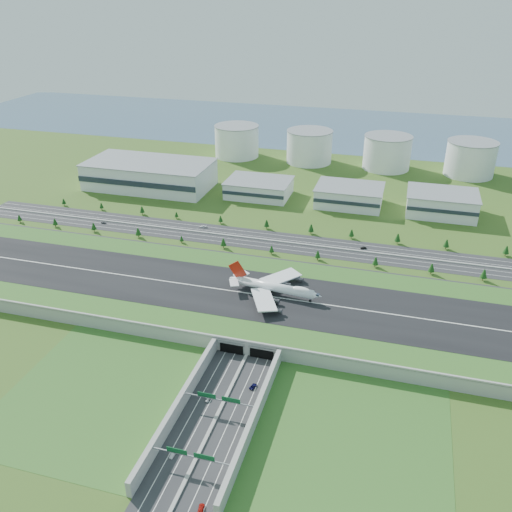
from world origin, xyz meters
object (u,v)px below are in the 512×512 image
(boeing_747, at_px, (275,287))
(car_4, at_px, (104,223))
(car_0, at_px, (208,399))
(car_1, at_px, (173,454))
(car_3, at_px, (201,509))
(car_5, at_px, (363,248))
(car_7, at_px, (203,226))
(fuel_tank_a, at_px, (237,141))
(car_2, at_px, (253,386))

(boeing_747, height_order, car_4, boeing_747)
(car_0, height_order, car_1, car_1)
(boeing_747, xyz_separation_m, car_4, (-169.68, 86.63, -12.56))
(car_3, distance_m, car_5, 250.65)
(car_0, xyz_separation_m, car_1, (-2.59, -36.48, 0.01))
(car_4, bearing_deg, car_7, -91.88)
(boeing_747, bearing_deg, car_1, -89.08)
(car_5, bearing_deg, car_4, -110.94)
(car_1, relative_size, car_7, 0.75)
(fuel_tank_a, height_order, car_0, fuel_tank_a)
(fuel_tank_a, bearing_deg, car_4, -102.21)
(fuel_tank_a, distance_m, car_7, 208.82)
(car_0, xyz_separation_m, car_5, (55.17, 189.68, 0.04))
(car_4, bearing_deg, car_3, -155.22)
(car_5, xyz_separation_m, car_7, (-131.69, 4.60, 0.09))
(car_2, bearing_deg, car_5, -86.72)
(boeing_747, bearing_deg, car_4, 159.33)
(car_0, bearing_deg, fuel_tank_a, 109.45)
(car_2, distance_m, car_7, 202.82)
(car_3, xyz_separation_m, car_7, (-95.17, 252.58, 0.06))
(car_4, xyz_separation_m, car_5, (215.13, 10.55, 0.02))
(car_0, distance_m, car_3, 61.21)
(boeing_747, distance_m, car_5, 108.01)
(car_2, distance_m, car_5, 178.51)
(car_4, xyz_separation_m, car_7, (83.44, 15.15, 0.12))
(car_1, distance_m, car_7, 242.31)
(boeing_747, height_order, car_7, boeing_747)
(fuel_tank_a, bearing_deg, car_1, -75.87)
(car_0, relative_size, car_7, 0.72)
(car_5, bearing_deg, car_2, -35.65)
(boeing_747, relative_size, car_0, 14.81)
(car_5, bearing_deg, car_3, -32.12)
(car_7, bearing_deg, car_3, 16.20)
(car_3, distance_m, car_4, 297.11)
(boeing_747, distance_m, car_7, 133.98)
(fuel_tank_a, distance_m, boeing_747, 330.25)
(car_2, bearing_deg, fuel_tank_a, -56.04)
(car_0, bearing_deg, car_1, -90.32)
(boeing_747, xyz_separation_m, car_3, (8.93, -150.80, -12.50))
(fuel_tank_a, relative_size, car_0, 12.09)
(car_1, distance_m, car_2, 55.58)
(car_4, bearing_deg, boeing_747, -129.22)
(boeing_747, height_order, car_0, boeing_747)
(car_0, distance_m, car_5, 197.54)
(car_3, bearing_deg, car_2, -99.38)
(car_1, relative_size, car_5, 0.96)
(car_1, distance_m, car_4, 266.94)
(car_3, height_order, car_5, car_3)
(car_1, xyz_separation_m, car_3, (21.24, -21.82, 0.07))
(car_2, xyz_separation_m, car_5, (36.83, 174.67, 0.05))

